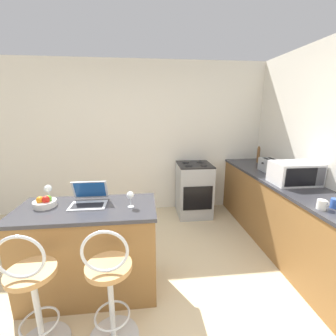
# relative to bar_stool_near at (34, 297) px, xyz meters

# --- Properties ---
(wall_back) EXTENTS (12.00, 0.06, 2.60)m
(wall_back) POSITION_rel_bar_stool_near_xyz_m (0.69, 2.53, 0.82)
(wall_back) COLOR silver
(wall_back) RESTS_ON ground_plane
(breakfast_bar) EXTENTS (1.28, 0.61, 0.91)m
(breakfast_bar) POSITION_rel_bar_stool_near_xyz_m (0.27, 0.57, -0.03)
(breakfast_bar) COLOR olive
(breakfast_bar) RESTS_ON ground_plane
(counter_right) EXTENTS (0.62, 3.03, 0.91)m
(counter_right) POSITION_rel_bar_stool_near_xyz_m (2.63, 1.00, -0.03)
(counter_right) COLOR olive
(counter_right) RESTS_ON ground_plane
(bar_stool_near) EXTENTS (0.40, 0.40, 1.02)m
(bar_stool_near) POSITION_rel_bar_stool_near_xyz_m (0.00, 0.00, 0.00)
(bar_stool_near) COLOR silver
(bar_stool_near) RESTS_ON ground_plane
(bar_stool_far) EXTENTS (0.40, 0.40, 1.02)m
(bar_stool_far) POSITION_rel_bar_stool_near_xyz_m (0.54, 0.00, 0.00)
(bar_stool_far) COLOR silver
(bar_stool_far) RESTS_ON ground_plane
(laptop) EXTENTS (0.33, 0.28, 0.21)m
(laptop) POSITION_rel_bar_stool_near_xyz_m (0.28, 0.65, 0.48)
(laptop) COLOR #B7BABF
(laptop) RESTS_ON breakfast_bar
(microwave) EXTENTS (0.54, 0.36, 0.27)m
(microwave) POSITION_rel_bar_stool_near_xyz_m (2.64, 1.02, 0.56)
(microwave) COLOR silver
(microwave) RESTS_ON counter_right
(toaster) EXTENTS (0.23, 0.30, 0.19)m
(toaster) POSITION_rel_bar_stool_near_xyz_m (2.65, 1.59, 0.52)
(toaster) COLOR #9EA3A8
(toaster) RESTS_ON counter_right
(stove_range) EXTENTS (0.56, 0.61, 0.92)m
(stove_range) POSITION_rel_bar_stool_near_xyz_m (1.66, 2.19, -0.03)
(stove_range) COLOR #9EA3A8
(stove_range) RESTS_ON ground_plane
(fruit_bowl) EXTENTS (0.20, 0.20, 0.11)m
(fruit_bowl) POSITION_rel_bar_stool_near_xyz_m (-0.12, 0.63, 0.47)
(fruit_bowl) COLOR silver
(fruit_bowl) RESTS_ON breakfast_bar
(mug_blue) EXTENTS (0.10, 0.08, 0.09)m
(mug_blue) POSITION_rel_bar_stool_near_xyz_m (2.56, 0.31, 0.47)
(mug_blue) COLOR #2D51AD
(mug_blue) RESTS_ON counter_right
(mug_white) EXTENTS (0.10, 0.08, 0.09)m
(mug_white) POSITION_rel_bar_stool_near_xyz_m (2.41, 0.29, 0.47)
(mug_white) COLOR white
(mug_white) RESTS_ON counter_right
(wine_glass_short) EXTENTS (0.07, 0.07, 0.15)m
(wine_glass_short) POSITION_rel_bar_stool_near_xyz_m (0.68, 0.53, 0.54)
(wine_glass_short) COLOR silver
(wine_glass_short) RESTS_ON breakfast_bar
(wine_glass_tall) EXTENTS (0.07, 0.07, 0.16)m
(wine_glass_tall) POSITION_rel_bar_stool_near_xyz_m (-0.14, 0.79, 0.54)
(wine_glass_tall) COLOR silver
(wine_glass_tall) RESTS_ON breakfast_bar
(pepper_mill) EXTENTS (0.05, 0.05, 0.28)m
(pepper_mill) POSITION_rel_bar_stool_near_xyz_m (2.79, 2.20, 0.56)
(pepper_mill) COLOR brown
(pepper_mill) RESTS_ON counter_right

